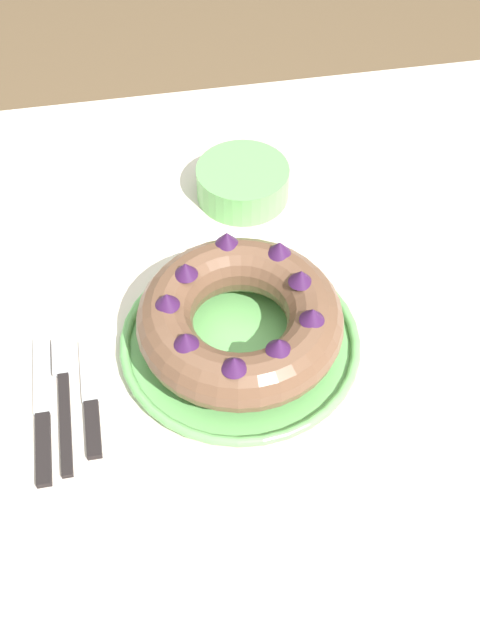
{
  "coord_description": "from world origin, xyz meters",
  "views": [
    {
      "loc": [
        -0.12,
        -0.49,
        1.49
      ],
      "look_at": [
        -0.02,
        0.04,
        0.82
      ],
      "focal_mm": 42.0,
      "sensor_mm": 36.0,
      "label": 1
    }
  ],
  "objects": [
    {
      "name": "ground_plane",
      "position": [
        0.0,
        0.0,
        0.0
      ],
      "size": [
        8.0,
        8.0,
        0.0
      ],
      "primitive_type": "plane",
      "color": "brown"
    },
    {
      "name": "dining_table",
      "position": [
        0.0,
        0.0,
        0.68
      ],
      "size": [
        1.28,
        1.14,
        0.76
      ],
      "color": "beige",
      "rests_on": "ground_plane"
    },
    {
      "name": "serving_dish",
      "position": [
        -0.02,
        0.04,
        0.77
      ],
      "size": [
        0.29,
        0.29,
        0.02
      ],
      "color": "#6BB760",
      "rests_on": "dining_table"
    },
    {
      "name": "bundt_cake",
      "position": [
        -0.02,
        0.04,
        0.82
      ],
      "size": [
        0.24,
        0.24,
        0.08
      ],
      "color": "brown",
      "rests_on": "serving_dish"
    },
    {
      "name": "fork",
      "position": [
        -0.23,
        0.01,
        0.77
      ],
      "size": [
        0.02,
        0.19,
        0.01
      ],
      "rotation": [
        0.0,
        0.0,
        0.06
      ],
      "color": "black",
      "rests_on": "dining_table"
    },
    {
      "name": "serving_knife",
      "position": [
        -0.26,
        -0.02,
        0.77
      ],
      "size": [
        0.02,
        0.2,
        0.01
      ],
      "rotation": [
        0.0,
        0.0,
        0.0
      ],
      "color": "black",
      "rests_on": "dining_table"
    },
    {
      "name": "cake_knife",
      "position": [
        -0.2,
        -0.01,
        0.77
      ],
      "size": [
        0.02,
        0.16,
        0.01
      ],
      "rotation": [
        0.0,
        0.0,
        0.09
      ],
      "color": "black",
      "rests_on": "dining_table"
    },
    {
      "name": "side_bowl",
      "position": [
        0.03,
        0.3,
        0.79
      ],
      "size": [
        0.13,
        0.13,
        0.05
      ],
      "primitive_type": "cylinder",
      "color": "#6BB760",
      "rests_on": "dining_table"
    }
  ]
}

